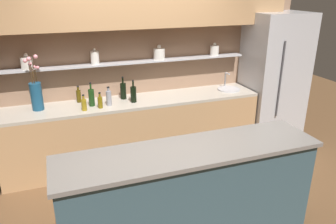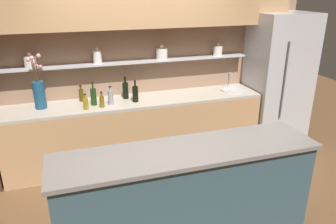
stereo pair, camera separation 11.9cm
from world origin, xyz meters
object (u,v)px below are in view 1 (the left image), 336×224
Objects in this scene: bottle_oil_1 at (79,96)px; bottle_oil_5 at (84,104)px; bottle_wine_3 at (123,91)px; bottle_wine_6 at (91,97)px; flower_vase at (36,94)px; bottle_spirit_2 at (109,98)px; refrigerator at (273,79)px; bottle_oil_4 at (100,102)px; sink_fixture at (229,88)px; bottle_wine_0 at (133,94)px.

bottle_oil_5 is (0.03, -0.35, -0.01)m from bottle_oil_1.
bottle_wine_3 reaches higher than bottle_oil_5.
bottle_oil_5 is at bearing -129.02° from bottle_wine_6.
bottle_wine_6 is (0.67, -0.08, -0.10)m from flower_vase.
bottle_wine_3 reaches higher than bottle_spirit_2.
bottle_oil_1 reaches higher than bottle_oil_5.
bottle_wine_6 is at bearing 179.71° from refrigerator.
bottle_spirit_2 is at bearing -8.85° from flower_vase.
bottle_spirit_2 reaches higher than bottle_oil_5.
bottle_oil_4 is at bearing -14.90° from flower_vase.
refrigerator is 6.45× the size of bottle_wine_6.
flower_vase reaches higher than bottle_oil_4.
bottle_oil_5 is (-0.33, -0.09, -0.02)m from bottle_spirit_2.
flower_vase reaches higher than bottle_oil_1.
bottle_wine_3 reaches higher than sink_fixture.
bottle_wine_6 reaches higher than bottle_oil_1.
refrigerator reaches higher than flower_vase.
bottle_oil_5 is (-0.57, -0.29, -0.04)m from bottle_wine_3.
bottle_oil_1 is at bearing 95.17° from bottle_oil_5.
refrigerator is 2.94m from bottle_oil_5.
bottle_wine_3 is 1.52× the size of bottle_oil_5.
bottle_oil_1 reaches higher than bottle_oil_4.
bottle_wine_6 reaches higher than bottle_spirit_2.
bottle_wine_6 is at bearing -179.06° from sink_fixture.
refrigerator is at bearing 0.86° from bottle_spirit_2.
flower_vase is 0.55m from bottle_oil_1.
bottle_wine_3 is at bearing 40.09° from bottle_spirit_2.
flower_vase is 3.11× the size of bottle_oil_1.
flower_vase is at bearing 165.10° from bottle_oil_4.
bottle_oil_5 is (-2.94, -0.13, -0.02)m from refrigerator.
flower_vase is at bearing -176.82° from bottle_wine_3.
sink_fixture is (-0.77, 0.05, -0.08)m from refrigerator.
bottle_wine_3 is 0.45m from bottle_oil_4.
bottle_wine_6 is at bearing -7.17° from flower_vase.
sink_fixture is at bearing -4.56° from bottle_oil_1.
bottle_wine_0 is at bearing -179.43° from refrigerator.
sink_fixture is 1.09× the size of bottle_wine_0.
sink_fixture reaches higher than bottle_oil_4.
refrigerator is at bearing -3.59° from sink_fixture.
bottle_spirit_2 is at bearing -35.90° from bottle_oil_1.
bottle_oil_1 is 0.35m from bottle_oil_5.
bottle_oil_5 is at bearing -153.19° from bottle_wine_3.
bottle_oil_4 is (-0.36, -0.26, -0.04)m from bottle_wine_3.
refrigerator reaches higher than bottle_oil_5.
refrigerator is 6.06× the size of sink_fixture.
sink_fixture is 1.06× the size of bottle_wine_3.
bottle_spirit_2 is (-2.61, -0.04, 0.00)m from refrigerator.
bottle_wine_6 reaches higher than bottle_oil_5.
bottle_oil_4 is (0.24, -0.33, -0.01)m from bottle_oil_1.
bottle_spirit_2 is 0.31m from bottle_wine_3.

